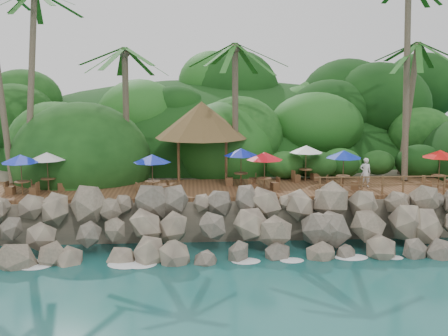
{
  "coord_description": "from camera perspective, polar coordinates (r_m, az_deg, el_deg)",
  "views": [
    {
      "loc": [
        -1.78,
        -22.85,
        8.3
      ],
      "look_at": [
        0.0,
        6.0,
        3.4
      ],
      "focal_mm": 42.7,
      "sensor_mm": 36.0,
      "label": 1
    }
  ],
  "objects": [
    {
      "name": "jungle_foliage",
      "position": [
        38.79,
        -0.82,
        -2.74
      ],
      "size": [
        44.0,
        16.0,
        12.0
      ],
      "primitive_type": null,
      "color": "#143811",
      "rests_on": "ground"
    },
    {
      "name": "terrace",
      "position": [
        29.54,
        -0.0,
        -2.3
      ],
      "size": [
        26.0,
        5.0,
        0.2
      ],
      "primitive_type": "cube",
      "color": "brown",
      "rests_on": "land_base"
    },
    {
      "name": "jungle_hill",
      "position": [
        47.12,
        -1.31,
        -0.53
      ],
      "size": [
        44.8,
        28.0,
        15.4
      ],
      "primitive_type": "ellipsoid",
      "color": "#143811",
      "rests_on": "ground"
    },
    {
      "name": "palms",
      "position": [
        31.72,
        -2.19,
        16.29
      ],
      "size": [
        30.21,
        7.05,
        13.16
      ],
      "color": "brown",
      "rests_on": "ground"
    },
    {
      "name": "land_base",
      "position": [
        39.56,
        -0.89,
        -0.94
      ],
      "size": [
        32.0,
        25.2,
        2.1
      ],
      "primitive_type": "cube",
      "color": "gray",
      "rests_on": "ground"
    },
    {
      "name": "waiter",
      "position": [
        30.5,
        14.89,
        -0.48
      ],
      "size": [
        0.65,
        0.48,
        1.65
      ],
      "primitive_type": "imported",
      "rotation": [
        0.0,
        0.0,
        2.99
      ],
      "color": "white",
      "rests_on": "terrace"
    },
    {
      "name": "railing",
      "position": [
        28.79,
        16.62,
        -1.58
      ],
      "size": [
        7.2,
        0.1,
        1.0
      ],
      "color": "brown",
      "rests_on": "terrace"
    },
    {
      "name": "dining_clusters",
      "position": [
        28.94,
        -1.14,
        1.19
      ],
      "size": [
        24.32,
        5.12,
        2.12
      ],
      "color": "brown",
      "rests_on": "terrace"
    },
    {
      "name": "palapa",
      "position": [
        32.43,
        -2.4,
        5.18
      ],
      "size": [
        5.7,
        5.7,
        4.6
      ],
      "color": "brown",
      "rests_on": "ground"
    },
    {
      "name": "seawall",
      "position": [
        25.92,
        0.55,
        -6.39
      ],
      "size": [
        29.0,
        4.0,
        2.3
      ],
      "primitive_type": null,
      "color": "gray",
      "rests_on": "ground"
    },
    {
      "name": "foam_line",
      "position": [
        24.64,
        0.83,
        -9.99
      ],
      "size": [
        25.2,
        0.8,
        0.06
      ],
      "color": "white",
      "rests_on": "ground"
    },
    {
      "name": "ground",
      "position": [
        24.37,
        0.88,
        -10.29
      ],
      "size": [
        140.0,
        140.0,
        0.0
      ],
      "primitive_type": "plane",
      "color": "#19514F",
      "rests_on": "ground"
    }
  ]
}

